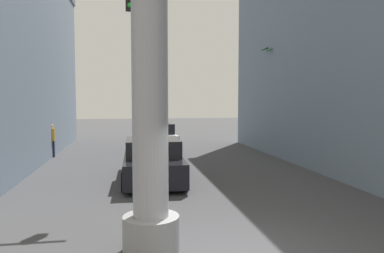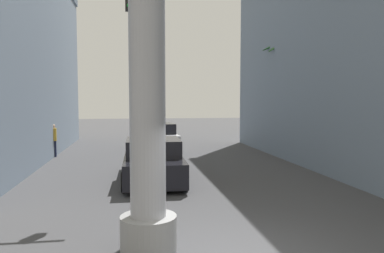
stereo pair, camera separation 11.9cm
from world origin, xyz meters
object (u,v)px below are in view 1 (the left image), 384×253
Objects in this scene: palm_tree_mid_right at (290,80)px; traffic_light_mast at (20,43)px; pedestrian_far_left at (52,138)px; street_lamp at (369,55)px; car_far at (157,137)px; car_lead at (153,161)px.

traffic_light_mast is at bearing -145.89° from palm_tree_mid_right.
pedestrian_far_left is at bearing 95.89° from traffic_light_mast.
traffic_light_mast reaches higher than pedestrian_far_left.
street_lamp is 12.95m from car_far.
traffic_light_mast is 9.40m from pedestrian_far_left.
car_lead is (-7.65, 1.48, -3.87)m from street_lamp.
traffic_light_mast is 1.40× the size of car_far.
pedestrian_far_left is at bearing 126.91° from car_lead.
street_lamp is 8.70m from car_lead.
traffic_light_mast is at bearing -175.94° from street_lamp.
pedestrian_far_left is (-4.77, 6.35, 0.30)m from car_lead.
car_far is 2.69× the size of pedestrian_far_left.
street_lamp reaches higher than car_lead.
traffic_light_mast reaches higher than car_lead.
palm_tree_mid_right is (7.93, 5.70, 3.34)m from car_lead.
car_lead is 10.33m from palm_tree_mid_right.
street_lamp is at bearing -32.23° from pedestrian_far_left.
car_lead is at bearing 30.67° from traffic_light_mast.
palm_tree_mid_right reaches higher than car_lead.
street_lamp is 4.41× the size of pedestrian_far_left.
street_lamp is 11.56m from traffic_light_mast.
car_far is 0.72× the size of palm_tree_mid_right.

